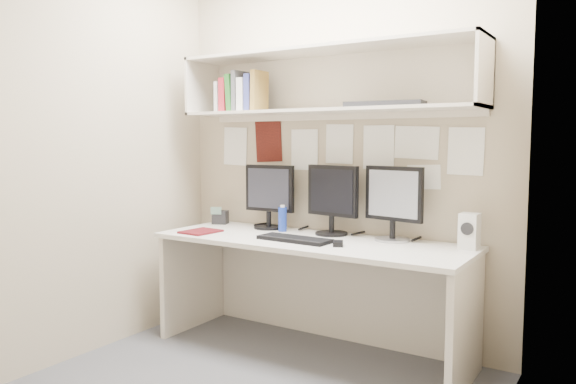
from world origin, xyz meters
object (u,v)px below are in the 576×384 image
Objects in this scene: desk at (310,296)px; monitor_left at (269,194)px; keyboard at (295,239)px; maroon_notebook at (201,232)px; monitor_right at (394,200)px; speaker at (469,231)px; monitor_center at (332,197)px; desk_phone at (220,217)px.

monitor_left is (-0.46, 0.22, 0.61)m from desk.
keyboard is 1.92× the size of maroon_notebook.
desk is at bearing 69.73° from keyboard.
keyboard is at bearing -135.98° from monitor_right.
desk is 1.05m from speaker.
monitor_left is 0.97× the size of monitor_right.
maroon_notebook is (-0.70, -0.07, -0.00)m from keyboard.
monitor_left is at bearing -169.31° from monitor_right.
monitor_center is at bearing 31.28° from maroon_notebook.
speaker is at bearing -1.88° from monitor_left.
keyboard reaches higher than desk.
monitor_right is at bearing 179.83° from speaker.
desk is 0.79m from monitor_left.
monitor_center reaches higher than desk_phone.
monitor_right reaches higher than desk.
monitor_right is at bearing -1.03° from monitor_left.
monitor_center is 2.22× the size of speaker.
desk_phone is (-0.14, 0.38, 0.04)m from maroon_notebook.
desk_phone is at bearing 162.45° from keyboard.
maroon_notebook reaches higher than desk.
monitor_center is 0.42m from keyboard.
monitor_center is at bearing -169.31° from monitor_right.
monitor_left reaches higher than maroon_notebook.
monitor_right is 0.65m from keyboard.
keyboard is 0.90m from desk_phone.
speaker is 1.71m from maroon_notebook.
maroon_notebook is 0.41m from desk_phone.
monitor_right is (0.92, -0.00, 0.01)m from monitor_left.
maroon_notebook is (-0.75, -0.18, 0.37)m from desk.
monitor_center reaches higher than maroon_notebook.
monitor_center reaches higher than speaker.
desk_phone is at bearing -178.76° from monitor_left.
maroon_notebook is (-1.20, -0.40, -0.24)m from monitor_right.
monitor_center reaches higher than desk.
desk is 4.52× the size of monitor_left.
desk is 0.85m from maroon_notebook.
monitor_center is at bearing 78.79° from keyboard.
desk_phone is (-0.89, 0.20, 0.41)m from desk.
monitor_right reaches higher than desk_phone.
keyboard is (0.41, -0.33, -0.23)m from monitor_left.
speaker is at bearing 17.03° from maroon_notebook.
speaker is at bearing 20.87° from keyboard.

